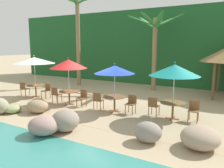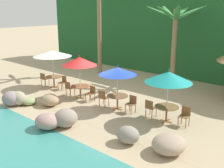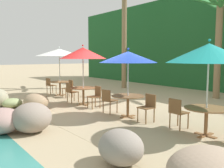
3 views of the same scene
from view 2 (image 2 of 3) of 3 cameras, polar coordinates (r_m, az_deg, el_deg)
The scene contains 22 objects.
ground_plane at distance 15.23m, azimuth -1.74°, elevation -3.91°, with size 120.00×120.00×0.00m, color tan.
terrace_deck at distance 15.23m, azimuth -1.74°, elevation -3.90°, with size 18.00×5.20×0.01m.
foliage_backdrop at distance 21.89m, azimuth 14.80°, elevation 9.61°, with size 28.00×2.40×6.00m.
rock_seawall at distance 14.64m, azimuth -15.81°, elevation -3.80°, with size 14.65×2.87×0.88m.
umbrella_white at distance 18.06m, azimuth -12.32°, elevation 6.24°, with size 2.47×2.47×2.57m.
dining_table_white at distance 18.39m, azimuth -12.03°, elevation 1.17°, with size 1.10×1.10×0.74m.
chair_white_seaward at distance 17.80m, azimuth -10.17°, elevation 0.46°, with size 0.43×0.43×0.87m.
chair_white_inland at distance 18.96m, azimuth -13.99°, elevation 1.17°, with size 0.47×0.48×0.87m.
umbrella_red at distance 15.53m, azimuth -6.80°, elevation 4.74°, with size 1.97×1.97×2.54m.
dining_table_red at distance 15.90m, azimuth -6.62°, elevation -0.84°, with size 1.10×1.10×0.74m.
chair_red_seaward at distance 15.36m, azimuth -4.33°, elevation -1.76°, with size 0.44×0.45×0.87m.
chair_red_inland at distance 16.46m, azimuth -8.93°, elevation -0.72°, with size 0.44×0.45×0.87m.
umbrella_blue at distance 13.73m, azimuth 1.18°, elevation 2.72°, with size 1.93×1.93×2.33m.
dining_table_blue at distance 14.11m, azimuth 1.15°, elevation -2.87°, with size 1.10×1.10×0.74m.
chair_blue_seaward at distance 13.71m, azimuth 4.11°, elevation -3.92°, with size 0.42×0.43×0.87m.
chair_blue_inland at distance 14.52m, azimuth -1.87°, elevation -2.75°, with size 0.47×0.48×0.87m.
umbrella_teal at distance 12.37m, azimuth 11.69°, elevation 1.43°, with size 2.12×2.12×2.48m.
dining_table_teal at distance 12.82m, azimuth 11.32°, elevation -5.12°, with size 1.10×1.10×0.74m.
chair_teal_seaward at distance 12.61m, azimuth 14.95°, elevation -6.20°, with size 0.45×0.45×0.87m.
chair_teal_inland at distance 13.21m, azimuth 7.95°, elevation -4.80°, with size 0.43×0.43×0.87m.
palm_tree_nearest at distance 21.32m, azimuth -2.69°, elevation 14.22°, with size 3.36×3.48×7.07m.
palm_tree_second at distance 18.58m, azimuth 13.03°, elevation 11.05°, with size 3.76×3.89×5.27m.
Camera 2 is at (9.87, -10.43, 5.07)m, focal length 43.90 mm.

